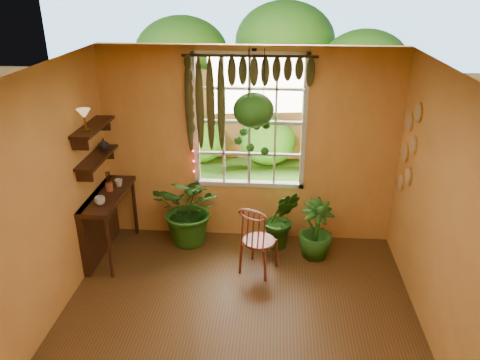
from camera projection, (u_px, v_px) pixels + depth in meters
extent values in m
plane|color=#503316|center=(235.00, 344.00, 4.83)|extent=(4.50, 4.50, 0.00)
plane|color=silver|center=(233.00, 83.00, 3.75)|extent=(4.50, 4.50, 0.00)
plane|color=#E6A04E|center=(249.00, 148.00, 6.34)|extent=(4.00, 0.00, 4.00)
plane|color=#E6A04E|center=(24.00, 222.00, 4.44)|extent=(0.00, 4.50, 4.50)
plane|color=#E6A04E|center=(458.00, 239.00, 4.14)|extent=(0.00, 4.50, 4.50)
cube|color=silver|center=(249.00, 122.00, 6.23)|extent=(1.52, 0.10, 1.86)
cube|color=white|center=(250.00, 121.00, 6.26)|extent=(1.38, 0.01, 1.78)
cylinder|color=black|center=(249.00, 56.00, 5.78)|extent=(1.70, 0.04, 0.04)
cube|color=black|center=(108.00, 196.00, 6.07)|extent=(0.40, 1.20, 0.06)
cube|color=black|center=(100.00, 223.00, 6.26)|extent=(0.08, 1.18, 0.90)
cylinder|color=black|center=(109.00, 248.00, 5.74)|extent=(0.05, 0.05, 0.86)
cylinder|color=black|center=(135.00, 207.00, 6.74)|extent=(0.05, 0.05, 0.86)
cube|color=black|center=(97.00, 157.00, 5.87)|extent=(0.25, 0.90, 0.04)
cube|color=black|center=(93.00, 127.00, 5.71)|extent=(0.25, 0.90, 0.04)
cube|color=#275418|center=(261.00, 132.00, 11.46)|extent=(14.00, 10.00, 0.04)
cube|color=brown|center=(259.00, 115.00, 9.45)|extent=(12.00, 0.10, 1.80)
plane|color=#96CBFC|center=(265.00, 55.00, 12.47)|extent=(12.00, 0.00, 12.00)
cylinder|color=maroon|center=(259.00, 241.00, 5.88)|extent=(0.54, 0.54, 0.04)
torus|color=maroon|center=(253.00, 214.00, 5.56)|extent=(0.36, 0.19, 0.39)
imported|color=#194512|center=(191.00, 209.00, 6.47)|extent=(1.13, 1.03, 1.06)
imported|color=#194512|center=(281.00, 219.00, 6.40)|extent=(0.50, 0.42, 0.87)
imported|color=#194512|center=(316.00, 230.00, 6.19)|extent=(0.60, 0.60, 0.81)
ellipsoid|color=black|center=(253.00, 116.00, 5.92)|extent=(0.31, 0.31, 0.18)
ellipsoid|color=#194512|center=(254.00, 110.00, 5.89)|extent=(0.52, 0.52, 0.44)
imported|color=silver|center=(100.00, 201.00, 5.75)|extent=(0.16, 0.16, 0.10)
imported|color=beige|center=(119.00, 183.00, 6.25)|extent=(0.14, 0.14, 0.10)
cylinder|color=brown|center=(109.00, 187.00, 6.12)|extent=(0.09, 0.09, 0.12)
imported|color=#B2AD99|center=(104.00, 144.00, 6.06)|extent=(0.16, 0.16, 0.15)
cylinder|color=brown|center=(86.00, 130.00, 5.47)|extent=(0.09, 0.09, 0.03)
cylinder|color=brown|center=(85.00, 123.00, 5.43)|extent=(0.02, 0.02, 0.16)
cone|color=slate|center=(84.00, 114.00, 5.38)|extent=(0.16, 0.16, 0.11)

